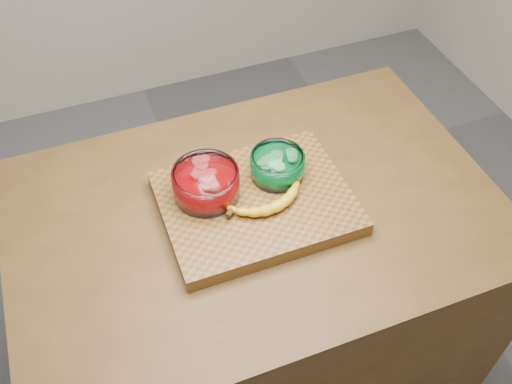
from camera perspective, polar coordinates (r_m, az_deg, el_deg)
name	(u,v)px	position (r m, az deg, el deg)	size (l,w,h in m)	color
ground	(256,370)	(2.16, 0.00, -17.35)	(3.50, 3.50, 0.00)	#5A5A5E
counter	(256,305)	(1.76, 0.00, -11.20)	(1.20, 0.80, 0.90)	#503518
cutting_board	(256,203)	(1.38, 0.00, -1.11)	(0.45, 0.35, 0.04)	brown
bowl_red	(206,183)	(1.35, -5.01, 0.85)	(0.16, 0.16, 0.07)	white
bowl_green	(277,165)	(1.40, 2.13, 2.67)	(0.13, 0.13, 0.06)	white
banana	(267,197)	(1.35, 1.14, -0.55)	(0.23, 0.13, 0.03)	gold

